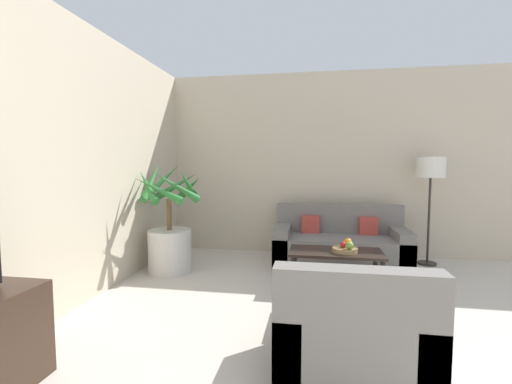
{
  "coord_description": "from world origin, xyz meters",
  "views": [
    {
      "loc": [
        -1.09,
        0.52,
        1.33
      ],
      "look_at": [
        -1.79,
        4.72,
        1.0
      ],
      "focal_mm": 24.0,
      "sensor_mm": 36.0,
      "label": 1
    }
  ],
  "objects_px": {
    "ottoman": "(338,298)",
    "fruit_bowl": "(345,250)",
    "orange_fruit": "(348,242)",
    "potted_palm": "(170,234)",
    "apple_red": "(343,245)",
    "apple_green": "(350,245)",
    "sofa_loveseat": "(339,245)",
    "floor_lamp": "(431,173)",
    "coffee_table": "(336,256)",
    "armchair": "(351,339)"
  },
  "relations": [
    {
      "from": "sofa_loveseat",
      "to": "armchair",
      "type": "distance_m",
      "value": 2.53
    },
    {
      "from": "orange_fruit",
      "to": "armchair",
      "type": "bearing_deg",
      "value": -94.79
    },
    {
      "from": "sofa_loveseat",
      "to": "apple_green",
      "type": "bearing_deg",
      "value": -88.59
    },
    {
      "from": "fruit_bowl",
      "to": "apple_red",
      "type": "bearing_deg",
      "value": -144.29
    },
    {
      "from": "fruit_bowl",
      "to": "apple_green",
      "type": "distance_m",
      "value": 0.11
    },
    {
      "from": "sofa_loveseat",
      "to": "apple_red",
      "type": "distance_m",
      "value": 0.99
    },
    {
      "from": "orange_fruit",
      "to": "ottoman",
      "type": "relative_size",
      "value": 0.15
    },
    {
      "from": "sofa_loveseat",
      "to": "fruit_bowl",
      "type": "relative_size",
      "value": 6.4
    },
    {
      "from": "ottoman",
      "to": "potted_palm",
      "type": "bearing_deg",
      "value": 152.75
    },
    {
      "from": "floor_lamp",
      "to": "coffee_table",
      "type": "xyz_separation_m",
      "value": [
        -1.28,
        -1.12,
        -0.89
      ]
    },
    {
      "from": "orange_fruit",
      "to": "ottoman",
      "type": "height_order",
      "value": "orange_fruit"
    },
    {
      "from": "ottoman",
      "to": "fruit_bowl",
      "type": "bearing_deg",
      "value": 81.11
    },
    {
      "from": "sofa_loveseat",
      "to": "armchair",
      "type": "xyz_separation_m",
      "value": [
        -0.12,
        -2.53,
        -0.01
      ]
    },
    {
      "from": "orange_fruit",
      "to": "armchair",
      "type": "distance_m",
      "value": 1.66
    },
    {
      "from": "floor_lamp",
      "to": "fruit_bowl",
      "type": "bearing_deg",
      "value": -135.86
    },
    {
      "from": "floor_lamp",
      "to": "apple_green",
      "type": "distance_m",
      "value": 1.84
    },
    {
      "from": "potted_palm",
      "to": "fruit_bowl",
      "type": "bearing_deg",
      "value": -7.87
    },
    {
      "from": "potted_palm",
      "to": "fruit_bowl",
      "type": "distance_m",
      "value": 2.12
    },
    {
      "from": "potted_palm",
      "to": "fruit_bowl",
      "type": "xyz_separation_m",
      "value": [
        2.1,
        -0.29,
        -0.04
      ]
    },
    {
      "from": "apple_red",
      "to": "orange_fruit",
      "type": "height_order",
      "value": "orange_fruit"
    },
    {
      "from": "fruit_bowl",
      "to": "sofa_loveseat",
      "type": "bearing_deg",
      "value": 88.98
    },
    {
      "from": "apple_red",
      "to": "apple_green",
      "type": "relative_size",
      "value": 0.78
    },
    {
      "from": "sofa_loveseat",
      "to": "orange_fruit",
      "type": "distance_m",
      "value": 0.92
    },
    {
      "from": "ottoman",
      "to": "apple_green",
      "type": "bearing_deg",
      "value": 76.55
    },
    {
      "from": "floor_lamp",
      "to": "ottoman",
      "type": "xyz_separation_m",
      "value": [
        -1.31,
        -1.89,
        -1.05
      ]
    },
    {
      "from": "floor_lamp",
      "to": "orange_fruit",
      "type": "xyz_separation_m",
      "value": [
        -1.15,
        -1.1,
        -0.73
      ]
    },
    {
      "from": "floor_lamp",
      "to": "armchair",
      "type": "distance_m",
      "value": 3.18
    },
    {
      "from": "orange_fruit",
      "to": "armchair",
      "type": "height_order",
      "value": "armchair"
    },
    {
      "from": "armchair",
      "to": "ottoman",
      "type": "relative_size",
      "value": 1.53
    },
    {
      "from": "armchair",
      "to": "apple_green",
      "type": "bearing_deg",
      "value": 84.64
    },
    {
      "from": "floor_lamp",
      "to": "fruit_bowl",
      "type": "relative_size",
      "value": 5.35
    },
    {
      "from": "apple_green",
      "to": "potted_palm",
      "type": "bearing_deg",
      "value": 170.27
    },
    {
      "from": "potted_palm",
      "to": "orange_fruit",
      "type": "xyz_separation_m",
      "value": [
        2.14,
        -0.23,
        0.03
      ]
    },
    {
      "from": "floor_lamp",
      "to": "coffee_table",
      "type": "relative_size",
      "value": 1.45
    },
    {
      "from": "potted_palm",
      "to": "sofa_loveseat",
      "type": "relative_size",
      "value": 0.8
    },
    {
      "from": "sofa_loveseat",
      "to": "floor_lamp",
      "type": "bearing_deg",
      "value": 9.92
    },
    {
      "from": "fruit_bowl",
      "to": "orange_fruit",
      "type": "xyz_separation_m",
      "value": [
        0.04,
        0.06,
        0.07
      ]
    },
    {
      "from": "potted_palm",
      "to": "apple_red",
      "type": "xyz_separation_m",
      "value": [
        2.08,
        -0.3,
        0.02
      ]
    },
    {
      "from": "ottoman",
      "to": "sofa_loveseat",
      "type": "bearing_deg",
      "value": 85.53
    },
    {
      "from": "coffee_table",
      "to": "apple_red",
      "type": "bearing_deg",
      "value": -35.3
    },
    {
      "from": "armchair",
      "to": "sofa_loveseat",
      "type": "bearing_deg",
      "value": 87.38
    },
    {
      "from": "apple_green",
      "to": "coffee_table",
      "type": "bearing_deg",
      "value": 139.32
    },
    {
      "from": "coffee_table",
      "to": "floor_lamp",
      "type": "bearing_deg",
      "value": 41.08
    },
    {
      "from": "potted_palm",
      "to": "floor_lamp",
      "type": "distance_m",
      "value": 3.49
    },
    {
      "from": "fruit_bowl",
      "to": "armchair",
      "type": "xyz_separation_m",
      "value": [
        -0.1,
        -1.58,
        -0.18
      ]
    },
    {
      "from": "sofa_loveseat",
      "to": "ottoman",
      "type": "relative_size",
      "value": 2.92
    },
    {
      "from": "apple_green",
      "to": "orange_fruit",
      "type": "xyz_separation_m",
      "value": [
        -0.0,
        0.13,
        0.0
      ]
    },
    {
      "from": "apple_green",
      "to": "armchair",
      "type": "xyz_separation_m",
      "value": [
        -0.14,
        -1.5,
        -0.24
      ]
    },
    {
      "from": "coffee_table",
      "to": "fruit_bowl",
      "type": "relative_size",
      "value": 3.68
    },
    {
      "from": "apple_red",
      "to": "fruit_bowl",
      "type": "bearing_deg",
      "value": 35.71
    }
  ]
}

